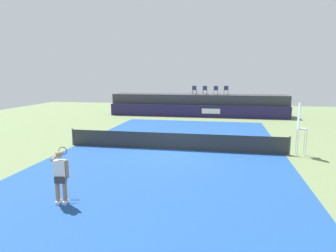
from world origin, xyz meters
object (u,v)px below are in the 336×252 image
Objects in this scene: spectator_chair_center at (216,90)px; spectator_chair_right at (226,90)px; spectator_chair_far_left at (194,90)px; spectator_chair_left at (205,90)px; net_post_far at (290,146)px; tennis_player at (61,175)px; tennis_ball at (120,133)px; umpire_chair at (300,126)px; net_post_near at (73,137)px.

spectator_chair_right is (1.04, 0.48, 0.00)m from spectator_chair_center.
spectator_chair_far_left is at bearing -179.81° from spectator_chair_center.
spectator_chair_far_left is 1.08m from spectator_chair_left.
tennis_player is (-8.62, -7.85, 0.46)m from net_post_far.
tennis_ball is at bearing -122.44° from spectator_chair_right.
spectator_chair_center is 0.89× the size of net_post_far.
spectator_chair_center is 0.32× the size of umpire_chair.
spectator_chair_far_left is at bearing 115.18° from umpire_chair.
spectator_chair_center is at bearing 61.83° from net_post_near.
spectator_chair_center is 1.00× the size of spectator_chair_right.
net_post_far is (3.35, -15.44, -2.19)m from spectator_chair_right.
net_post_far is 14.71× the size of tennis_ball.
spectator_chair_right is at bearing 57.56° from tennis_ball.
tennis_player is at bearing -102.76° from spectator_chair_right.
spectator_chair_far_left is 1.00× the size of spectator_chair_right.
spectator_chair_far_left reaches higher than umpire_chair.
spectator_chair_right is at bearing 102.24° from net_post_far.
spectator_chair_center is 15.75m from net_post_far.
tennis_player is (-4.24, -22.81, -1.73)m from spectator_chair_center.
spectator_chair_center reaches higher than net_post_far.
umpire_chair is at bearing -68.32° from spectator_chair_left.
spectator_chair_right is 0.89× the size of net_post_near.
spectator_chair_left and spectator_chair_center have the same top height.
spectator_chair_center is 13.06× the size of tennis_ball.
umpire_chair is at bearing -64.82° from spectator_chair_far_left.
net_post_near is at bearing -113.42° from tennis_ball.
net_post_far is at bearing 42.31° from tennis_player.
spectator_chair_left is 2.20m from spectator_chair_right.
tennis_player is (3.78, -7.85, 0.46)m from net_post_near.
tennis_player is (-2.04, -22.80, -1.73)m from spectator_chair_far_left.
net_post_far is (5.50, -14.96, -2.19)m from spectator_chair_left.
spectator_chair_far_left is at bearing 113.75° from net_post_far.
tennis_ball is at bearing 161.43° from umpire_chair.
spectator_chair_left is at bearing 65.24° from net_post_near.
umpire_chair is 1.18m from net_post_far.
spectator_chair_right is 0.89× the size of net_post_far.
net_post_near is at bearing -180.00° from umpire_chair.
net_post_near is at bearing 180.00° from net_post_far.
spectator_chair_center reaches higher than tennis_ball.
umpire_chair is 40.59× the size of tennis_ball.
net_post_near is at bearing 115.71° from tennis_player.
net_post_near is (-12.85, -0.00, -1.09)m from umpire_chair.
tennis_ball is at bearing 160.71° from net_post_far.
spectator_chair_center is 15.76m from umpire_chair.
spectator_chair_far_left reaches higher than tennis_ball.
umpire_chair reaches higher than tennis_ball.
spectator_chair_left is at bearing 111.68° from umpire_chair.
spectator_chair_right is at bearing 103.82° from umpire_chair.
tennis_player is (-5.27, -23.29, -1.73)m from spectator_chair_right.
spectator_chair_center is 1.14m from spectator_chair_right.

